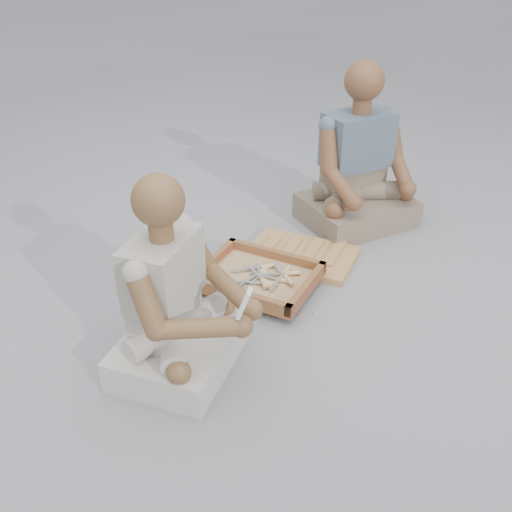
# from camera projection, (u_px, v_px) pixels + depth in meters

# --- Properties ---
(ground) EXTENTS (60.00, 60.00, 0.00)m
(ground) POSITION_uv_depth(u_px,v_px,m) (265.00, 341.00, 2.42)
(ground) COLOR gray
(ground) RESTS_ON ground
(carved_panel) EXTENTS (0.64, 0.52, 0.04)m
(carved_panel) POSITION_uv_depth(u_px,v_px,m) (301.00, 255.00, 3.00)
(carved_panel) COLOR olive
(carved_panel) RESTS_ON ground
(tool_tray) EXTENTS (0.65, 0.59, 0.07)m
(tool_tray) POSITION_uv_depth(u_px,v_px,m) (258.00, 277.00, 2.74)
(tool_tray) COLOR brown
(tool_tray) RESTS_ON carved_panel
(chisel_0) EXTENTS (0.09, 0.21, 0.02)m
(chisel_0) POSITION_uv_depth(u_px,v_px,m) (284.00, 272.00, 2.74)
(chisel_0) COLOR silver
(chisel_0) RESTS_ON tool_tray
(chisel_1) EXTENTS (0.21, 0.09, 0.02)m
(chisel_1) POSITION_uv_depth(u_px,v_px,m) (281.00, 280.00, 2.70)
(chisel_1) COLOR silver
(chisel_1) RESTS_ON tool_tray
(chisel_2) EXTENTS (0.12, 0.20, 0.02)m
(chisel_2) POSITION_uv_depth(u_px,v_px,m) (287.00, 278.00, 2.70)
(chisel_2) COLOR silver
(chisel_2) RESTS_ON tool_tray
(chisel_3) EXTENTS (0.21, 0.09, 0.02)m
(chisel_3) POSITION_uv_depth(u_px,v_px,m) (263.00, 267.00, 2.80)
(chisel_3) COLOR silver
(chisel_3) RESTS_ON tool_tray
(chisel_4) EXTENTS (0.22, 0.02, 0.02)m
(chisel_4) POSITION_uv_depth(u_px,v_px,m) (266.00, 283.00, 2.67)
(chisel_4) COLOR silver
(chisel_4) RESTS_ON tool_tray
(chisel_5) EXTENTS (0.14, 0.19, 0.02)m
(chisel_5) POSITION_uv_depth(u_px,v_px,m) (264.00, 281.00, 2.68)
(chisel_5) COLOR silver
(chisel_5) RESTS_ON tool_tray
(chisel_6) EXTENTS (0.13, 0.20, 0.02)m
(chisel_6) POSITION_uv_depth(u_px,v_px,m) (259.00, 277.00, 2.73)
(chisel_6) COLOR silver
(chisel_6) RESTS_ON tool_tray
(chisel_7) EXTENTS (0.22, 0.06, 0.02)m
(chisel_7) POSITION_uv_depth(u_px,v_px,m) (288.00, 273.00, 2.74)
(chisel_7) COLOR silver
(chisel_7) RESTS_ON tool_tray
(chisel_8) EXTENTS (0.14, 0.19, 0.02)m
(chisel_8) POSITION_uv_depth(u_px,v_px,m) (261.00, 272.00, 2.76)
(chisel_8) COLOR silver
(chisel_8) RESTS_ON tool_tray
(chisel_9) EXTENTS (0.08, 0.22, 0.02)m
(chisel_9) POSITION_uv_depth(u_px,v_px,m) (263.00, 281.00, 2.68)
(chisel_9) COLOR silver
(chisel_9) RESTS_ON tool_tray
(wood_chip_0) EXTENTS (0.02, 0.02, 0.00)m
(wood_chip_0) POSITION_uv_depth(u_px,v_px,m) (301.00, 315.00, 2.57)
(wood_chip_0) COLOR tan
(wood_chip_0) RESTS_ON ground
(wood_chip_1) EXTENTS (0.02, 0.02, 0.00)m
(wood_chip_1) POSITION_uv_depth(u_px,v_px,m) (329.00, 327.00, 2.50)
(wood_chip_1) COLOR tan
(wood_chip_1) RESTS_ON ground
(wood_chip_2) EXTENTS (0.02, 0.02, 0.00)m
(wood_chip_2) POSITION_uv_depth(u_px,v_px,m) (255.00, 264.00, 2.95)
(wood_chip_2) COLOR tan
(wood_chip_2) RESTS_ON ground
(wood_chip_3) EXTENTS (0.02, 0.02, 0.00)m
(wood_chip_3) POSITION_uv_depth(u_px,v_px,m) (210.00, 266.00, 2.94)
(wood_chip_3) COLOR tan
(wood_chip_3) RESTS_ON ground
(wood_chip_4) EXTENTS (0.02, 0.02, 0.00)m
(wood_chip_4) POSITION_uv_depth(u_px,v_px,m) (327.00, 269.00, 2.91)
(wood_chip_4) COLOR tan
(wood_chip_4) RESTS_ON ground
(wood_chip_5) EXTENTS (0.02, 0.02, 0.00)m
(wood_chip_5) POSITION_uv_depth(u_px,v_px,m) (245.00, 274.00, 2.87)
(wood_chip_5) COLOR tan
(wood_chip_5) RESTS_ON ground
(wood_chip_6) EXTENTS (0.02, 0.02, 0.00)m
(wood_chip_6) POSITION_uv_depth(u_px,v_px,m) (256.00, 320.00, 2.55)
(wood_chip_6) COLOR tan
(wood_chip_6) RESTS_ON ground
(wood_chip_7) EXTENTS (0.02, 0.02, 0.00)m
(wood_chip_7) POSITION_uv_depth(u_px,v_px,m) (315.00, 313.00, 2.59)
(wood_chip_7) COLOR tan
(wood_chip_7) RESTS_ON ground
(wood_chip_8) EXTENTS (0.02, 0.02, 0.00)m
(wood_chip_8) POSITION_uv_depth(u_px,v_px,m) (282.00, 277.00, 2.85)
(wood_chip_8) COLOR tan
(wood_chip_8) RESTS_ON ground
(craftsman) EXTENTS (0.60, 0.61, 0.81)m
(craftsman) POSITION_uv_depth(u_px,v_px,m) (176.00, 306.00, 2.17)
(craftsman) COLOR #BBB4AD
(craftsman) RESTS_ON ground
(companion) EXTENTS (0.75, 0.71, 0.92)m
(companion) POSITION_uv_depth(u_px,v_px,m) (358.00, 173.00, 3.21)
(companion) COLOR #726152
(companion) RESTS_ON ground
(mobile_phone) EXTENTS (0.06, 0.05, 0.12)m
(mobile_phone) POSITION_uv_depth(u_px,v_px,m) (244.00, 303.00, 1.98)
(mobile_phone) COLOR white
(mobile_phone) RESTS_ON craftsman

